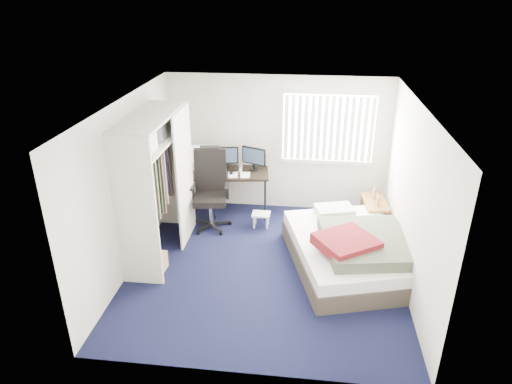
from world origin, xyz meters
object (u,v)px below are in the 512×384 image
object	(u,v)px
desk	(222,170)
nightstand	(375,204)
bed	(351,250)
office_chair	(211,197)

from	to	relation	value
desk	nightstand	bearing A→B (deg)	-6.44
bed	nightstand	bearing A→B (deg)	69.73
office_chair	nightstand	distance (m)	2.84
desk	bed	bearing A→B (deg)	-35.56
desk	office_chair	bearing A→B (deg)	-101.93
desk	office_chair	xyz separation A→B (m)	(-0.11, -0.54, -0.30)
office_chair	nightstand	world-z (taller)	office_chair
office_chair	bed	distance (m)	2.59
desk	office_chair	size ratio (longest dim) A/B	1.25
nightstand	bed	world-z (taller)	bed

